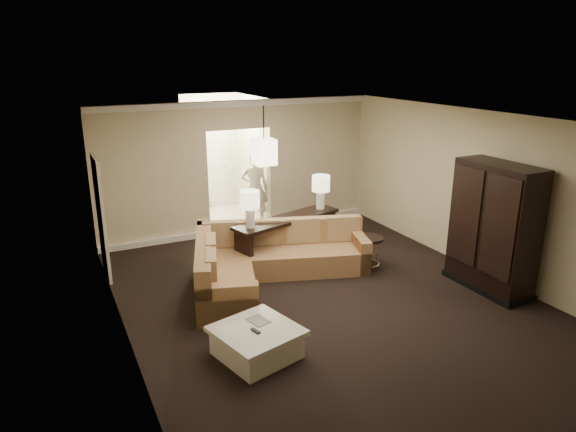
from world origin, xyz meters
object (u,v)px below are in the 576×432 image
sectional_sofa (265,261)px  armoire (493,230)px  coffee_table (257,342)px  person (255,184)px  console_table (287,235)px  drink_table (369,246)px

sectional_sofa → armoire: bearing=-13.0°
coffee_table → person: 5.42m
coffee_table → console_table: size_ratio=0.52×
sectional_sofa → drink_table: 1.89m
drink_table → console_table: bearing=138.8°
armoire → drink_table: bearing=131.4°
person → coffee_table: bearing=91.5°
person → console_table: bearing=106.2°
sectional_sofa → armoire: armoire is taller
coffee_table → drink_table: (2.87, 1.68, 0.24)m
coffee_table → armoire: (4.18, 0.18, 0.80)m
console_table → person: bearing=66.9°
person → sectional_sofa: bearing=94.4°
coffee_table → person: bearing=67.6°
coffee_table → console_table: bearing=56.9°
console_table → sectional_sofa: bearing=-155.2°
drink_table → person: person is taller
armoire → sectional_sofa: bearing=149.3°
sectional_sofa → console_table: size_ratio=1.56×
drink_table → person: (-0.82, 3.29, 0.48)m
console_table → person: person is taller
coffee_table → person: size_ratio=0.64×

